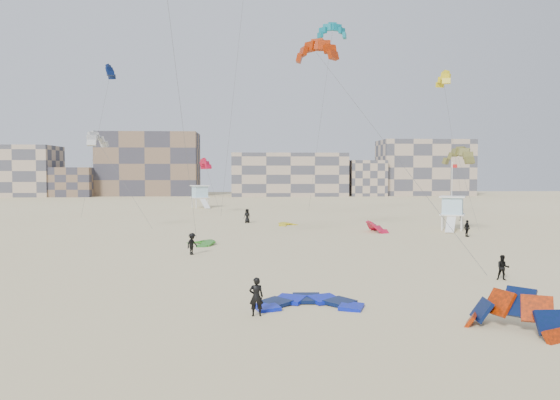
{
  "coord_description": "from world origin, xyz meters",
  "views": [
    {
      "loc": [
        -1.16,
        -25.31,
        6.89
      ],
      "look_at": [
        0.59,
        6.0,
        5.25
      ],
      "focal_mm": 35.0,
      "sensor_mm": 36.0,
      "label": 1
    }
  ],
  "objects": [
    {
      "name": "kitesurfer_d",
      "position": [
        21.76,
        30.72,
        0.89
      ],
      "size": [
        0.58,
        1.1,
        1.79
      ],
      "primitive_type": "imported",
      "rotation": [
        0.0,
        0.0,
        1.71
      ],
      "color": "black",
      "rests_on": "ground"
    },
    {
      "name": "condo_east",
      "position": [
        50.0,
        132.0,
        8.0
      ],
      "size": [
        26.0,
        14.0,
        16.0
      ],
      "primitive_type": "cube",
      "color": "tan",
      "rests_on": "ground"
    },
    {
      "name": "kitesurfer_c",
      "position": [
        -5.93,
        19.92,
        0.9
      ],
      "size": [
        1.2,
        1.34,
        1.8
      ],
      "primitive_type": "imported",
      "rotation": [
        0.0,
        0.0,
        0.98
      ],
      "color": "black",
      "rests_on": "ground"
    },
    {
      "name": "lifeguard_tower_far",
      "position": [
        -10.56,
        78.6,
        2.12
      ],
      "size": [
        4.01,
        6.39,
        4.28
      ],
      "rotation": [
        0.0,
        0.0,
        0.43
      ],
      "color": "white",
      "rests_on": "ground"
    },
    {
      "name": "kitesurfer_b",
      "position": [
        14.88,
        8.12,
        0.8
      ],
      "size": [
        0.93,
        0.83,
        1.6
      ],
      "primitive_type": "imported",
      "rotation": [
        0.0,
        0.0,
        -0.34
      ],
      "color": "black",
      "rests_on": "ground"
    },
    {
      "name": "kite_ground_green",
      "position": [
        -5.75,
        26.14,
        0.0
      ],
      "size": [
        4.55,
        4.42,
        1.32
      ],
      "primitive_type": null,
      "rotation": [
        0.17,
        0.0,
        -1.2
      ],
      "color": "#268920",
      "rests_on": "ground"
    },
    {
      "name": "kite_fly_yellow",
      "position": [
        24.93,
        47.3,
        19.16
      ],
      "size": [
        7.29,
        7.65,
        19.4
      ],
      "rotation": [
        0.0,
        0.0,
        -1.65
      ],
      "color": "gold",
      "rests_on": "ground"
    },
    {
      "name": "kite_fly_olive",
      "position": [
        21.26,
        32.23,
        8.4
      ],
      "size": [
        4.93,
        7.36,
        8.86
      ],
      "rotation": [
        0.0,
        0.0,
        -1.03
      ],
      "color": "olive",
      "rests_on": "ground"
    },
    {
      "name": "kite_ground_yellow",
      "position": [
        3.67,
        44.0,
        0.0
      ],
      "size": [
        3.84,
        3.84,
        1.22
      ],
      "primitive_type": null,
      "rotation": [
        0.21,
        0.0,
        0.78
      ],
      "color": "gold",
      "rests_on": "ground"
    },
    {
      "name": "condo_fill_right",
      "position": [
        32.0,
        128.0,
        5.0
      ],
      "size": [
        10.0,
        10.0,
        10.0
      ],
      "primitive_type": "cube",
      "color": "tan",
      "rests_on": "ground"
    },
    {
      "name": "kite_fly_orange",
      "position": [
        5.48,
        28.87,
        18.61
      ],
      "size": [
        9.6,
        27.08,
        19.18
      ],
      "rotation": [
        0.0,
        0.0,
        -0.47
      ],
      "color": "#E92C00",
      "rests_on": "ground"
    },
    {
      "name": "kite_fly_grey",
      "position": [
        -18.14,
        36.79,
        10.35
      ],
      "size": [
        9.18,
        8.25,
        10.69
      ],
      "rotation": [
        0.0,
        0.0,
        1.34
      ],
      "color": "#BABABA",
      "rests_on": "ground"
    },
    {
      "name": "condo_west_b",
      "position": [
        -30.0,
        134.0,
        9.0
      ],
      "size": [
        28.0,
        14.0,
        18.0
      ],
      "primitive_type": "cube",
      "color": "brown",
      "rests_on": "ground"
    },
    {
      "name": "kitesurfer_e",
      "position": [
        -1.48,
        47.58,
        0.94
      ],
      "size": [
        1.09,
        0.93,
        1.89
      ],
      "primitive_type": "imported",
      "rotation": [
        0.0,
        0.0,
        -0.43
      ],
      "color": "black",
      "rests_on": "ground"
    },
    {
      "name": "condo_west_a",
      "position": [
        -70.0,
        130.0,
        7.0
      ],
      "size": [
        30.0,
        15.0,
        14.0
      ],
      "primitive_type": "cube",
      "color": "tan",
      "rests_on": "ground"
    },
    {
      "name": "kite_ground_blue",
      "position": [
        1.83,
        2.18,
        0.0
      ],
      "size": [
        5.12,
        5.36,
        0.87
      ],
      "primitive_type": null,
      "rotation": [
        0.06,
        0.0,
        -0.03
      ],
      "color": "#0210DC",
      "rests_on": "ground"
    },
    {
      "name": "kite_fly_navy",
      "position": [
        -19.01,
        46.73,
        19.62
      ],
      "size": [
        5.56,
        3.6,
        19.84
      ],
      "rotation": [
        0.0,
        0.0,
        1.75
      ],
      "color": "#091041",
      "rests_on": "ground"
    },
    {
      "name": "condo_mid",
      "position": [
        10.0,
        130.0,
        6.0
      ],
      "size": [
        32.0,
        16.0,
        12.0
      ],
      "primitive_type": "cube",
      "color": "tan",
      "rests_on": "ground"
    },
    {
      "name": "kitesurfer_f",
      "position": [
        28.52,
        49.41,
        0.84
      ],
      "size": [
        1.02,
        1.63,
        1.67
      ],
      "primitive_type": "imported",
      "rotation": [
        0.0,
        0.0,
        -1.2
      ],
      "color": "black",
      "rests_on": "ground"
    },
    {
      "name": "kitesurfer_main",
      "position": [
        -0.86,
        0.4,
        0.93
      ],
      "size": [
        0.71,
        0.49,
        1.87
      ],
      "primitive_type": "imported",
      "rotation": [
        0.0,
        0.0,
        3.21
      ],
      "color": "black",
      "rests_on": "ground"
    },
    {
      "name": "kite_fly_red",
      "position": [
        -8.32,
        64.06,
        8.0
      ],
      "size": [
        4.54,
        5.57,
        8.3
      ],
      "rotation": [
        0.0,
        0.0,
        1.93
      ],
      "color": "red",
      "rests_on": "ground"
    },
    {
      "name": "lifeguard_tower_near",
      "position": [
        22.7,
        37.4,
        1.98
      ],
      "size": [
        3.76,
        5.98,
        4.0
      ],
      "rotation": [
        0.0,
        0.0,
        -0.44
      ],
      "color": "white",
      "rests_on": "ground"
    },
    {
      "name": "flagpole",
      "position": [
        22.61,
        37.46,
        4.21
      ],
      "size": [
        0.65,
        0.1,
        8.03
      ],
      "color": "white",
      "rests_on": "ground"
    },
    {
      "name": "kite_fly_teal_b",
      "position": [
        10.71,
        52.98,
        26.72
      ],
      "size": [
        5.11,
        4.25,
        26.88
      ],
      "rotation": [
        0.0,
        0.0,
        0.01
      ],
      "color": "#087B83",
      "rests_on": "ground"
    },
    {
      "name": "kite_ground_red_far",
      "position": [
        13.4,
        35.9,
        0.0
      ],
      "size": [
        4.1,
        3.99,
        3.66
      ],
      "primitive_type": null,
      "rotation": [
        0.71,
        0.0,
        1.66
      ],
      "color": "red",
      "rests_on": "ground"
    },
    {
      "name": "ground",
      "position": [
        0.0,
        0.0,
        0.0
      ],
      "size": [
        320.0,
        320.0,
        0.0
      ],
      "primitive_type": "plane",
      "color": "beige",
      "rests_on": "ground"
    },
    {
      "name": "condo_fill_left",
      "position": [
        -50.0,
        128.0,
        4.0
      ],
      "size": [
        12.0,
        10.0,
        8.0
      ],
      "primitive_type": "cube",
      "color": "brown",
      "rests_on": "ground"
    },
    {
      "name": "kite_ground_orange",
      "position": [
        10.21,
        -2.72,
        0.0
      ],
      "size": [
        6.06,
        6.07,
        4.27
      ],
      "primitive_type": null,
      "rotation": [
        0.97,
        0.0,
        -0.83
      ],
      "color": "#E92C00",
      "rests_on": "ground"
    }
  ]
}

